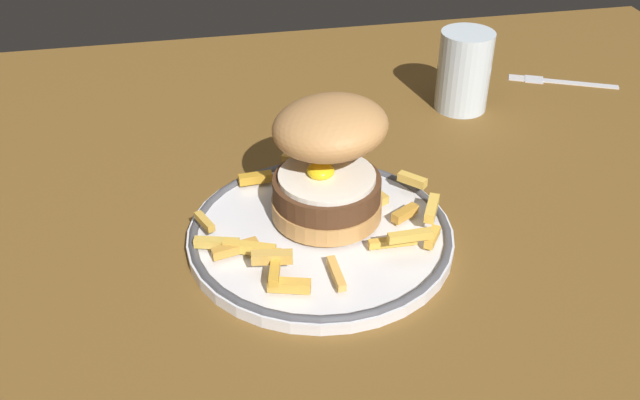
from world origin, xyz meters
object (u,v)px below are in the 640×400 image
(burger, at_px, (328,158))
(water_glass, at_px, (463,77))
(fork, at_px, (560,81))
(dinner_plate, at_px, (320,233))

(burger, bearing_deg, water_glass, 43.90)
(fork, bearing_deg, burger, -146.30)
(dinner_plate, bearing_deg, fork, 35.64)
(water_glass, xyz_separation_m, fork, (0.16, 0.04, -0.04))
(dinner_plate, xyz_separation_m, fork, (0.39, 0.28, -0.01))
(dinner_plate, height_order, fork, dinner_plate)
(dinner_plate, relative_size, water_glass, 2.51)
(dinner_plate, xyz_separation_m, water_glass, (0.23, 0.23, 0.03))
(fork, bearing_deg, dinner_plate, -144.36)
(burger, relative_size, fork, 1.12)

